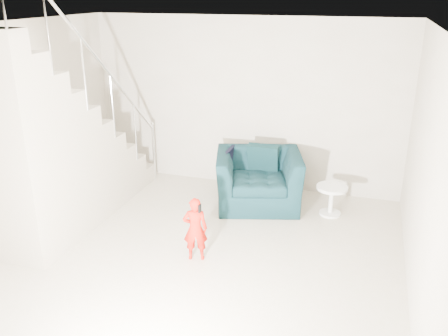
{
  "coord_description": "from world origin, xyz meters",
  "views": [
    {
      "loc": [
        1.9,
        -4.37,
        3.07
      ],
      "look_at": [
        0.15,
        1.2,
        0.85
      ],
      "focal_mm": 38.0,
      "sensor_mm": 36.0,
      "label": 1
    }
  ],
  "objects_px": {
    "armchair": "(258,179)",
    "toddler": "(195,229)",
    "side_table": "(331,196)",
    "staircase": "(54,160)"
  },
  "relations": [
    {
      "from": "toddler",
      "to": "side_table",
      "type": "xyz_separation_m",
      "value": [
        1.43,
        1.71,
        -0.1
      ]
    },
    {
      "from": "armchair",
      "to": "toddler",
      "type": "distance_m",
      "value": 1.78
    },
    {
      "from": "armchair",
      "to": "toddler",
      "type": "xyz_separation_m",
      "value": [
        -0.35,
        -1.74,
        -0.0
      ]
    },
    {
      "from": "side_table",
      "to": "staircase",
      "type": "xyz_separation_m",
      "value": [
        -3.51,
        -1.44,
        0.65
      ]
    },
    {
      "from": "toddler",
      "to": "side_table",
      "type": "relative_size",
      "value": 1.82
    },
    {
      "from": "side_table",
      "to": "staircase",
      "type": "bearing_deg",
      "value": -157.7
    },
    {
      "from": "staircase",
      "to": "side_table",
      "type": "bearing_deg",
      "value": 22.3
    },
    {
      "from": "armchair",
      "to": "staircase",
      "type": "distance_m",
      "value": 2.89
    },
    {
      "from": "armchair",
      "to": "side_table",
      "type": "height_order",
      "value": "armchair"
    },
    {
      "from": "armchair",
      "to": "staircase",
      "type": "xyz_separation_m",
      "value": [
        -2.43,
        -1.48,
        0.55
      ]
    }
  ]
}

